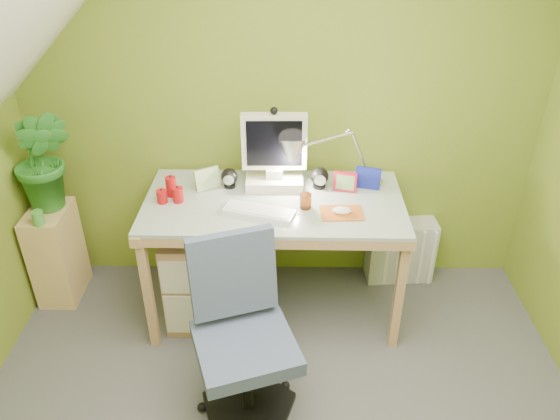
{
  "coord_description": "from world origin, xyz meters",
  "views": [
    {
      "loc": [
        0.02,
        -1.54,
        2.41
      ],
      "look_at": [
        0.0,
        1.0,
        0.85
      ],
      "focal_mm": 35.0,
      "sensor_mm": 36.0,
      "label": 1
    }
  ],
  "objects_px": {
    "desk": "(274,256)",
    "radiator": "(400,250)",
    "desk_lamp": "(352,144)",
    "side_ledge": "(57,253)",
    "monitor": "(274,145)",
    "potted_plant": "(44,160)",
    "task_chair": "(245,345)"
  },
  "relations": [
    {
      "from": "potted_plant",
      "to": "task_chair",
      "type": "xyz_separation_m",
      "value": [
        1.25,
        -1.0,
        -0.49
      ]
    },
    {
      "from": "monitor",
      "to": "desk_lamp",
      "type": "bearing_deg",
      "value": -0.81
    },
    {
      "from": "side_ledge",
      "to": "potted_plant",
      "type": "distance_m",
      "value": 0.65
    },
    {
      "from": "desk_lamp",
      "to": "side_ledge",
      "type": "xyz_separation_m",
      "value": [
        -1.86,
        -0.05,
        -0.76
      ]
    },
    {
      "from": "side_ledge",
      "to": "task_chair",
      "type": "bearing_deg",
      "value": -36.51
    },
    {
      "from": "monitor",
      "to": "task_chair",
      "type": "relative_size",
      "value": 0.56
    },
    {
      "from": "desk_lamp",
      "to": "side_ledge",
      "type": "relative_size",
      "value": 0.86
    },
    {
      "from": "desk",
      "to": "side_ledge",
      "type": "xyz_separation_m",
      "value": [
        -1.41,
        0.13,
        -0.08
      ]
    },
    {
      "from": "desk",
      "to": "task_chair",
      "type": "xyz_separation_m",
      "value": [
        -0.12,
        -0.82,
        0.08
      ]
    },
    {
      "from": "desk_lamp",
      "to": "potted_plant",
      "type": "height_order",
      "value": "desk_lamp"
    },
    {
      "from": "desk",
      "to": "desk_lamp",
      "type": "bearing_deg",
      "value": 22.59
    },
    {
      "from": "monitor",
      "to": "radiator",
      "type": "distance_m",
      "value": 1.22
    },
    {
      "from": "side_ledge",
      "to": "desk_lamp",
      "type": "bearing_deg",
      "value": 1.49
    },
    {
      "from": "monitor",
      "to": "potted_plant",
      "type": "distance_m",
      "value": 1.38
    },
    {
      "from": "monitor",
      "to": "potted_plant",
      "type": "height_order",
      "value": "monitor"
    },
    {
      "from": "monitor",
      "to": "side_ledge",
      "type": "bearing_deg",
      "value": -178.85
    },
    {
      "from": "monitor",
      "to": "radiator",
      "type": "bearing_deg",
      "value": 8.47
    },
    {
      "from": "desk_lamp",
      "to": "task_chair",
      "type": "relative_size",
      "value": 0.58
    },
    {
      "from": "potted_plant",
      "to": "monitor",
      "type": "bearing_deg",
      "value": -0.07
    },
    {
      "from": "monitor",
      "to": "radiator",
      "type": "height_order",
      "value": "monitor"
    },
    {
      "from": "desk_lamp",
      "to": "task_chair",
      "type": "xyz_separation_m",
      "value": [
        -0.57,
        -1.0,
        -0.6
      ]
    },
    {
      "from": "monitor",
      "to": "desk_lamp",
      "type": "relative_size",
      "value": 0.98
    },
    {
      "from": "task_chair",
      "to": "radiator",
      "type": "xyz_separation_m",
      "value": [
        0.98,
        1.14,
        -0.26
      ]
    },
    {
      "from": "desk_lamp",
      "to": "task_chair",
      "type": "distance_m",
      "value": 1.3
    },
    {
      "from": "desk",
      "to": "radiator",
      "type": "bearing_deg",
      "value": 21.26
    },
    {
      "from": "radiator",
      "to": "side_ledge",
      "type": "bearing_deg",
      "value": -179.07
    },
    {
      "from": "side_ledge",
      "to": "radiator",
      "type": "xyz_separation_m",
      "value": [
        2.27,
        0.19,
        -0.1
      ]
    },
    {
      "from": "desk",
      "to": "desk_lamp",
      "type": "xyz_separation_m",
      "value": [
        0.45,
        0.18,
        0.68
      ]
    },
    {
      "from": "desk_lamp",
      "to": "potted_plant",
      "type": "relative_size",
      "value": 0.84
    },
    {
      "from": "desk",
      "to": "task_chair",
      "type": "distance_m",
      "value": 0.84
    },
    {
      "from": "monitor",
      "to": "radiator",
      "type": "xyz_separation_m",
      "value": [
        0.86,
        0.14,
        -0.85
      ]
    },
    {
      "from": "side_ledge",
      "to": "radiator",
      "type": "bearing_deg",
      "value": 4.74
    }
  ]
}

